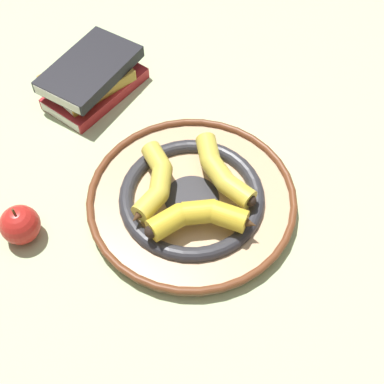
{
  "coord_description": "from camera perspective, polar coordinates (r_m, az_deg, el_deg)",
  "views": [
    {
      "loc": [
        0.46,
        -0.22,
        0.77
      ],
      "look_at": [
        0.0,
        0.01,
        0.04
      ],
      "focal_mm": 50.0,
      "sensor_mm": 36.0,
      "label": 1
    }
  ],
  "objects": [
    {
      "name": "ground_plane",
      "position": [
        0.92,
        -0.72,
        -1.62
      ],
      "size": [
        2.8,
        2.8,
        0.0
      ],
      "primitive_type": "plane",
      "color": "#B2C693"
    },
    {
      "name": "decorative_bowl",
      "position": [
        0.91,
        -0.0,
        -0.78
      ],
      "size": [
        0.36,
        0.36,
        0.04
      ],
      "color": "tan",
      "rests_on": "ground_plane"
    },
    {
      "name": "banana_a",
      "position": [
        0.9,
        2.99,
        2.39
      ],
      "size": [
        0.18,
        0.05,
        0.04
      ],
      "rotation": [
        0.0,
        0.0,
        0.03
      ],
      "color": "gold",
      "rests_on": "decorative_bowl"
    },
    {
      "name": "banana_b",
      "position": [
        0.84,
        0.83,
        -2.7
      ],
      "size": [
        0.1,
        0.17,
        0.04
      ],
      "rotation": [
        0.0,
        0.0,
        -1.93
      ],
      "color": "gold",
      "rests_on": "decorative_bowl"
    },
    {
      "name": "banana_c",
      "position": [
        0.89,
        -3.89,
        1.03
      ],
      "size": [
        0.15,
        0.11,
        0.03
      ],
      "rotation": [
        0.0,
        0.0,
        -3.7
      ],
      "color": "gold",
      "rests_on": "decorative_bowl"
    },
    {
      "name": "book_stack",
      "position": [
        1.09,
        -10.77,
        11.79
      ],
      "size": [
        0.2,
        0.23,
        0.07
      ],
      "rotation": [
        0.0,
        0.0,
        5.08
      ],
      "color": "#AD2328",
      "rests_on": "ground_plane"
    },
    {
      "name": "apple",
      "position": [
        0.91,
        -17.87,
        -3.34
      ],
      "size": [
        0.07,
        0.07,
        0.08
      ],
      "color": "red",
      "rests_on": "ground_plane"
    }
  ]
}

